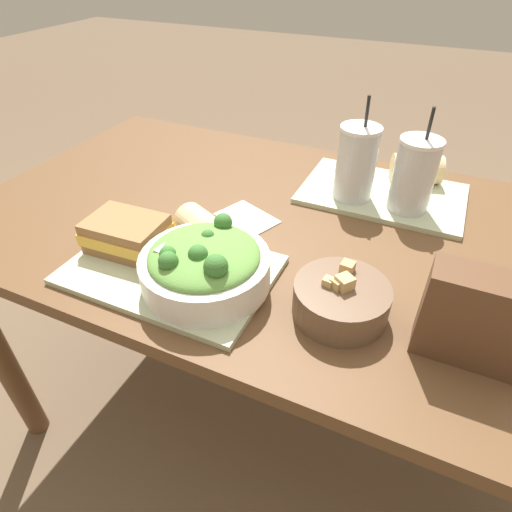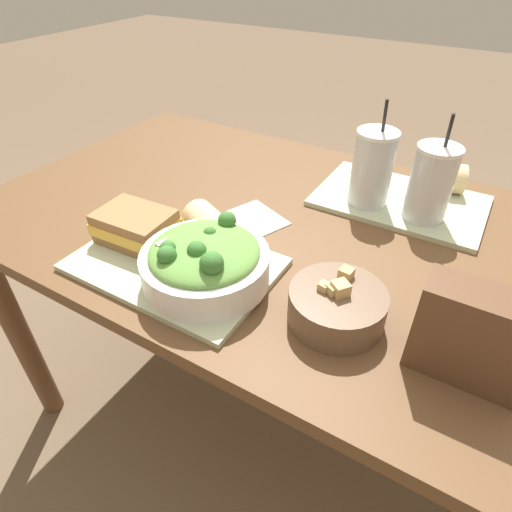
% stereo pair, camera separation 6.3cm
% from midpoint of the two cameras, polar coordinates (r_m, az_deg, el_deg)
% --- Properties ---
extents(ground_plane, '(12.00, 12.00, 0.00)m').
position_cam_midpoint_polar(ground_plane, '(1.48, 1.77, -20.39)').
color(ground_plane, brown).
extents(dining_table, '(1.47, 0.83, 0.74)m').
position_cam_midpoint_polar(dining_table, '(1.00, 2.46, -0.33)').
color(dining_table, brown).
rests_on(dining_table, ground_plane).
extents(tray_near, '(0.38, 0.25, 0.01)m').
position_cam_midpoint_polar(tray_near, '(0.83, -13.44, -1.90)').
color(tray_near, '#B2BC99').
rests_on(tray_near, dining_table).
extents(tray_far, '(0.38, 0.25, 0.01)m').
position_cam_midpoint_polar(tray_far, '(1.08, 14.87, 7.99)').
color(tray_far, '#B2BC99').
rests_on(tray_far, dining_table).
extents(salad_bowl, '(0.23, 0.23, 0.10)m').
position_cam_midpoint_polar(salad_bowl, '(0.75, -9.24, -1.19)').
color(salad_bowl, white).
rests_on(salad_bowl, tray_near).
extents(soup_bowl, '(0.16, 0.16, 0.08)m').
position_cam_midpoint_polar(soup_bowl, '(0.71, 8.78, -5.73)').
color(soup_bowl, brown).
rests_on(soup_bowl, dining_table).
extents(sandwich_near, '(0.16, 0.12, 0.06)m').
position_cam_midpoint_polar(sandwich_near, '(0.88, -18.83, 2.74)').
color(sandwich_near, olive).
rests_on(sandwich_near, tray_near).
extents(baguette_near, '(0.16, 0.12, 0.07)m').
position_cam_midpoint_polar(baguette_near, '(0.84, -8.48, 2.91)').
color(baguette_near, '#DBBC84').
rests_on(baguette_near, tray_near).
extents(baguette_far, '(0.13, 0.10, 0.07)m').
position_cam_midpoint_polar(baguette_far, '(1.14, 19.24, 10.90)').
color(baguette_far, '#DBBC84').
rests_on(baguette_far, tray_far).
extents(drink_cup_dark, '(0.09, 0.09, 0.24)m').
position_cam_midpoint_polar(drink_cup_dark, '(1.01, 11.40, 11.73)').
color(drink_cup_dark, silver).
rests_on(drink_cup_dark, tray_far).
extents(drink_cup_red, '(0.09, 0.09, 0.23)m').
position_cam_midpoint_polar(drink_cup_red, '(0.99, 18.54, 9.87)').
color(drink_cup_red, silver).
rests_on(drink_cup_red, tray_far).
extents(chip_bag, '(0.16, 0.07, 0.15)m').
position_cam_midpoint_polar(chip_bag, '(0.68, 25.25, -7.71)').
color(chip_bag, brown).
rests_on(chip_bag, dining_table).
extents(napkin_folded, '(0.15, 0.13, 0.00)m').
position_cam_midpoint_polar(napkin_folded, '(0.96, -3.10, 5.01)').
color(napkin_folded, white).
rests_on(napkin_folded, dining_table).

